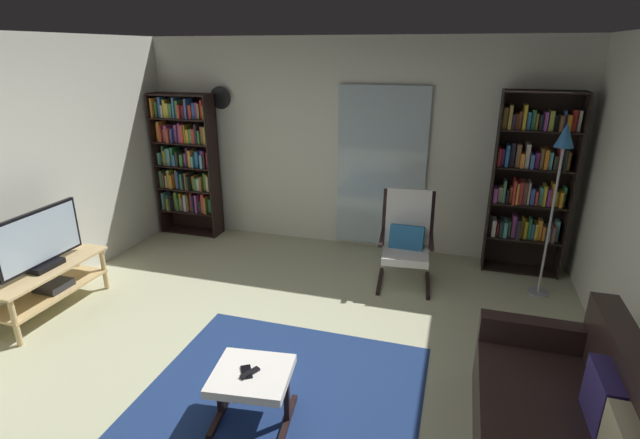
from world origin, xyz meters
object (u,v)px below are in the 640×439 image
(television, at_px, (40,242))
(tv_remote, at_px, (250,373))
(bookshelf_near_sofa, at_px, (530,180))
(ottoman, at_px, (252,380))
(wall_clock, at_px, (221,98))
(tv_stand, at_px, (49,282))
(bookshelf_near_tv, at_px, (187,160))
(floor_lamp_by_shelf, at_px, (561,163))
(lounge_armchair, at_px, (407,236))
(cell_phone, at_px, (246,372))

(television, bearing_deg, tv_remote, -17.55)
(television, distance_m, bookshelf_near_sofa, 5.05)
(ottoman, xyz_separation_m, wall_clock, (-1.84, 3.27, 1.52))
(tv_stand, bearing_deg, bookshelf_near_tv, 86.00)
(floor_lamp_by_shelf, bearing_deg, wall_clock, 169.60)
(tv_remote, bearing_deg, bookshelf_near_sofa, 85.54)
(television, bearing_deg, bookshelf_near_tv, 86.07)
(tv_stand, xyz_separation_m, tv_remote, (2.49, -0.80, 0.09))
(floor_lamp_by_shelf, bearing_deg, lounge_armchair, -175.51)
(lounge_armchair, xyz_separation_m, tv_remote, (-0.74, -2.45, -0.13))
(bookshelf_near_tv, relative_size, lounge_armchair, 1.87)
(lounge_armchair, xyz_separation_m, ottoman, (-0.74, -2.42, -0.21))
(television, height_order, cell_phone, television)
(bookshelf_near_sofa, distance_m, floor_lamp_by_shelf, 0.68)
(cell_phone, distance_m, floor_lamp_by_shelf, 3.50)
(ottoman, height_order, cell_phone, cell_phone)
(television, xyz_separation_m, wall_clock, (0.65, 2.50, 1.10))
(ottoman, height_order, tv_remote, tv_remote)
(bookshelf_near_tv, bearing_deg, tv_remote, -53.23)
(bookshelf_near_sofa, xyz_separation_m, cell_phone, (-2.00, -3.12, -0.68))
(cell_phone, bearing_deg, lounge_armchair, 40.64)
(bookshelf_near_sofa, relative_size, floor_lamp_by_shelf, 1.14)
(lounge_armchair, relative_size, floor_lamp_by_shelf, 0.57)
(floor_lamp_by_shelf, bearing_deg, television, -159.07)
(bookshelf_near_tv, height_order, lounge_armchair, bookshelf_near_tv)
(lounge_armchair, distance_m, cell_phone, 2.56)
(television, xyz_separation_m, bookshelf_near_sofa, (4.46, 2.34, 0.33))
(tv_remote, bearing_deg, cell_phone, -168.48)
(tv_remote, bearing_deg, bookshelf_near_tv, 154.55)
(television, relative_size, bookshelf_near_sofa, 0.46)
(floor_lamp_by_shelf, height_order, wall_clock, wall_clock)
(ottoman, distance_m, tv_remote, 0.08)
(cell_phone, relative_size, floor_lamp_by_shelf, 0.08)
(lounge_armchair, height_order, wall_clock, wall_clock)
(tv_stand, bearing_deg, bookshelf_near_sofa, 27.58)
(cell_phone, height_order, wall_clock, wall_clock)
(bookshelf_near_sofa, bearing_deg, wall_clock, 177.57)
(bookshelf_near_tv, relative_size, cell_phone, 13.63)
(ottoman, bearing_deg, lounge_armchair, 73.06)
(tv_stand, distance_m, ottoman, 2.61)
(tv_stand, distance_m, cell_phone, 2.59)
(ottoman, bearing_deg, television, 162.96)
(ottoman, bearing_deg, bookshelf_near_sofa, 57.54)
(floor_lamp_by_shelf, relative_size, wall_clock, 6.20)
(lounge_armchair, relative_size, ottoman, 1.77)
(tv_remote, height_order, wall_clock, wall_clock)
(lounge_armchair, height_order, cell_phone, lounge_armchair)
(television, distance_m, cell_phone, 2.61)
(ottoman, bearing_deg, cell_phone, -149.55)
(television, relative_size, cell_phone, 6.66)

